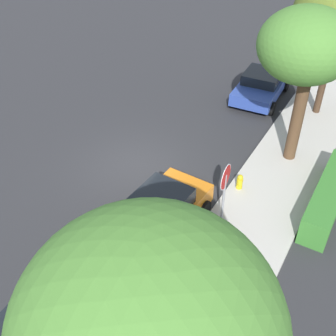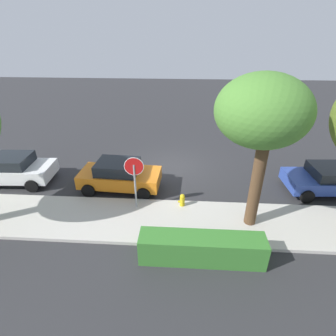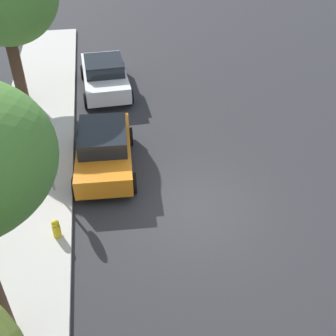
{
  "view_description": "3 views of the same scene",
  "coord_description": "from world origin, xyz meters",
  "px_view_note": "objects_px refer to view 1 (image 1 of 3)",
  "views": [
    {
      "loc": [
        10.47,
        7.5,
        9.89
      ],
      "look_at": [
        0.73,
        1.85,
        1.1
      ],
      "focal_mm": 45.0,
      "sensor_mm": 36.0,
      "label": 1
    },
    {
      "loc": [
        -0.58,
        13.46,
        7.05
      ],
      "look_at": [
        0.15,
        1.89,
        0.88
      ],
      "focal_mm": 28.0,
      "sensor_mm": 36.0,
      "label": 2
    },
    {
      "loc": [
        -8.97,
        2.34,
        8.53
      ],
      "look_at": [
        0.51,
        0.76,
        1.21
      ],
      "focal_mm": 45.0,
      "sensor_mm": 36.0,
      "label": 3
    }
  ],
  "objects_px": {
    "street_tree_mid_block": "(149,334)",
    "street_tree_far": "(306,48)",
    "fire_hydrant": "(239,183)",
    "stop_sign": "(225,187)",
    "parked_car_orange": "(159,214)",
    "parked_car_blue": "(261,85)"
  },
  "relations": [
    {
      "from": "parked_car_orange",
      "to": "street_tree_mid_block",
      "type": "height_order",
      "value": "street_tree_mid_block"
    },
    {
      "from": "parked_car_blue",
      "to": "fire_hydrant",
      "type": "bearing_deg",
      "value": 14.47
    },
    {
      "from": "street_tree_mid_block",
      "to": "street_tree_far",
      "type": "xyz_separation_m",
      "value": [
        -10.95,
        -0.86,
        0.25
      ]
    },
    {
      "from": "parked_car_orange",
      "to": "fire_hydrant",
      "type": "xyz_separation_m",
      "value": [
        -3.08,
        1.44,
        -0.39
      ]
    },
    {
      "from": "fire_hydrant",
      "to": "stop_sign",
      "type": "bearing_deg",
      "value": 5.66
    },
    {
      "from": "fire_hydrant",
      "to": "parked_car_blue",
      "type": "bearing_deg",
      "value": -165.53
    },
    {
      "from": "parked_car_blue",
      "to": "street_tree_far",
      "type": "bearing_deg",
      "value": 30.57
    },
    {
      "from": "parked_car_orange",
      "to": "fire_hydrant",
      "type": "distance_m",
      "value": 3.42
    },
    {
      "from": "street_tree_far",
      "to": "street_tree_mid_block",
      "type": "bearing_deg",
      "value": 4.47
    },
    {
      "from": "street_tree_mid_block",
      "to": "fire_hydrant",
      "type": "xyz_separation_m",
      "value": [
        -8.39,
        -1.64,
        -3.96
      ]
    },
    {
      "from": "stop_sign",
      "to": "parked_car_orange",
      "type": "bearing_deg",
      "value": -56.57
    },
    {
      "from": "stop_sign",
      "to": "parked_car_blue",
      "type": "relative_size",
      "value": 0.64
    },
    {
      "from": "stop_sign",
      "to": "street_tree_far",
      "type": "xyz_separation_m",
      "value": [
        -4.56,
        0.59,
        2.83
      ]
    },
    {
      "from": "parked_car_orange",
      "to": "parked_car_blue",
      "type": "bearing_deg",
      "value": -178.04
    },
    {
      "from": "parked_car_orange",
      "to": "street_tree_far",
      "type": "height_order",
      "value": "street_tree_far"
    },
    {
      "from": "stop_sign",
      "to": "street_tree_mid_block",
      "type": "bearing_deg",
      "value": 12.72
    },
    {
      "from": "stop_sign",
      "to": "street_tree_mid_block",
      "type": "height_order",
      "value": "street_tree_mid_block"
    },
    {
      "from": "parked_car_blue",
      "to": "street_tree_mid_block",
      "type": "distance_m",
      "value": 16.08
    },
    {
      "from": "street_tree_far",
      "to": "fire_hydrant",
      "type": "bearing_deg",
      "value": -17.02
    },
    {
      "from": "fire_hydrant",
      "to": "street_tree_far",
      "type": "bearing_deg",
      "value": 162.98
    },
    {
      "from": "parked_car_orange",
      "to": "parked_car_blue",
      "type": "distance_m",
      "value": 9.99
    },
    {
      "from": "stop_sign",
      "to": "fire_hydrant",
      "type": "bearing_deg",
      "value": -174.34
    }
  ]
}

